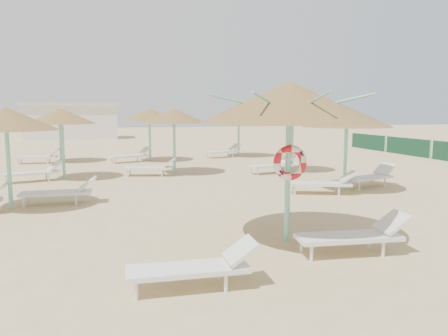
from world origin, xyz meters
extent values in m
plane|color=tan|center=(0.00, 0.00, 0.00)|extent=(120.00, 120.00, 0.00)
cylinder|color=#74CAB0|center=(0.48, 0.11, 1.32)|extent=(0.11, 0.11, 2.64)
cone|color=olive|center=(0.48, 0.11, 2.76)|extent=(3.52, 3.52, 0.79)
cylinder|color=#74CAB0|center=(0.48, 0.11, 2.49)|extent=(0.20, 0.20, 0.12)
cylinder|color=#74CAB0|center=(1.29, 0.11, 2.72)|extent=(1.59, 0.04, 0.40)
cylinder|color=#74CAB0|center=(1.06, 0.68, 2.72)|extent=(1.16, 1.16, 0.40)
cylinder|color=#74CAB0|center=(0.48, 0.92, 2.72)|extent=(0.04, 1.59, 0.40)
cylinder|color=#74CAB0|center=(-0.09, 0.68, 2.72)|extent=(1.16, 1.16, 0.40)
cylinder|color=#74CAB0|center=(-0.33, 0.11, 2.72)|extent=(1.59, 0.04, 0.40)
cylinder|color=#74CAB0|center=(-0.09, -0.47, 2.72)|extent=(1.16, 1.16, 0.40)
cylinder|color=#74CAB0|center=(0.48, -0.70, 2.72)|extent=(0.04, 1.59, 0.40)
cylinder|color=#74CAB0|center=(1.06, -0.47, 2.72)|extent=(1.16, 1.16, 0.40)
torus|color=red|center=(0.48, 0.01, 1.60)|extent=(0.69, 0.15, 0.69)
cylinder|color=silver|center=(-2.61, -1.92, 0.13)|extent=(0.06, 0.06, 0.26)
cylinder|color=silver|center=(-2.60, -1.45, 0.13)|extent=(0.06, 0.06, 0.26)
cylinder|color=silver|center=(-1.34, -1.96, 0.13)|extent=(0.06, 0.06, 0.26)
cylinder|color=silver|center=(-1.33, -1.50, 0.13)|extent=(0.06, 0.06, 0.26)
cube|color=silver|center=(-1.85, -1.71, 0.30)|extent=(1.81, 0.65, 0.08)
cube|color=silver|center=(-1.05, -1.74, 0.53)|extent=(0.48, 0.58, 0.34)
cylinder|color=silver|center=(0.43, -1.10, 0.14)|extent=(0.06, 0.06, 0.28)
cylinder|color=silver|center=(0.48, -0.61, 0.14)|extent=(0.06, 0.06, 0.28)
cylinder|color=silver|center=(1.78, -1.22, 0.14)|extent=(0.06, 0.06, 0.28)
cylinder|color=silver|center=(1.82, -0.73, 0.14)|extent=(0.06, 0.06, 0.28)
cube|color=silver|center=(1.25, -0.93, 0.32)|extent=(1.95, 0.78, 0.08)
cube|color=silver|center=(2.10, -1.00, 0.56)|extent=(0.54, 0.64, 0.36)
cylinder|color=#74CAB0|center=(-5.45, 4.69, 1.15)|extent=(0.11, 0.11, 2.30)
cone|color=olive|center=(-5.45, 4.69, 2.39)|extent=(2.64, 2.64, 0.59)
cylinder|color=#74CAB0|center=(-5.45, 4.69, 2.15)|extent=(0.20, 0.20, 0.12)
cylinder|color=silver|center=(-5.16, 4.77, 0.14)|extent=(0.06, 0.06, 0.28)
cylinder|color=silver|center=(-5.15, 5.27, 0.14)|extent=(0.06, 0.06, 0.28)
cylinder|color=silver|center=(-3.81, 4.73, 0.14)|extent=(0.06, 0.06, 0.28)
cylinder|color=silver|center=(-3.80, 5.23, 0.14)|extent=(0.06, 0.06, 0.28)
cube|color=silver|center=(-4.35, 4.99, 0.32)|extent=(1.92, 0.68, 0.08)
cube|color=silver|center=(-3.50, 4.96, 0.56)|extent=(0.51, 0.62, 0.36)
cylinder|color=#74CAB0|center=(-4.56, 9.74, 1.15)|extent=(0.11, 0.11, 2.30)
cone|color=olive|center=(-4.56, 9.74, 2.39)|extent=(2.52, 2.52, 0.57)
cylinder|color=#74CAB0|center=(-4.56, 9.74, 2.15)|extent=(0.20, 0.20, 0.12)
cylinder|color=silver|center=(-6.35, 8.86, 0.14)|extent=(0.06, 0.06, 0.28)
cylinder|color=silver|center=(-6.49, 9.34, 0.14)|extent=(0.06, 0.06, 0.28)
cylinder|color=silver|center=(-5.06, 9.26, 0.14)|extent=(0.06, 0.06, 0.28)
cylinder|color=silver|center=(-5.20, 9.74, 0.14)|extent=(0.06, 0.06, 0.28)
cube|color=silver|center=(-5.66, 9.34, 0.32)|extent=(2.00, 1.15, 0.08)
cube|color=silver|center=(-4.84, 9.59, 0.56)|extent=(0.64, 0.72, 0.36)
cylinder|color=#74CAB0|center=(-5.22, 15.64, 1.15)|extent=(0.11, 0.11, 2.30)
cone|color=olive|center=(-5.22, 15.64, 2.39)|extent=(2.61, 2.61, 0.59)
cylinder|color=#74CAB0|center=(-5.22, 15.64, 2.15)|extent=(0.20, 0.20, 0.12)
cylinder|color=silver|center=(-7.14, 15.08, 0.14)|extent=(0.06, 0.06, 0.28)
cylinder|color=silver|center=(-7.08, 15.57, 0.14)|extent=(0.06, 0.06, 0.28)
cylinder|color=silver|center=(-5.80, 14.93, 0.14)|extent=(0.06, 0.06, 0.28)
cylinder|color=silver|center=(-5.74, 15.42, 0.14)|extent=(0.06, 0.06, 0.28)
cube|color=silver|center=(-6.32, 15.24, 0.32)|extent=(1.96, 0.83, 0.08)
cube|color=silver|center=(-5.47, 15.14, 0.56)|extent=(0.55, 0.65, 0.36)
cylinder|color=#74CAB0|center=(-0.26, 10.08, 1.15)|extent=(0.11, 0.11, 2.30)
cone|color=olive|center=(-0.26, 10.08, 2.39)|extent=(2.65, 2.65, 0.60)
cylinder|color=#74CAB0|center=(-0.26, 10.08, 2.15)|extent=(0.20, 0.20, 0.12)
cylinder|color=silver|center=(-2.20, 9.63, 0.14)|extent=(0.06, 0.06, 0.28)
cylinder|color=silver|center=(-2.08, 10.11, 0.14)|extent=(0.06, 0.06, 0.28)
cylinder|color=silver|center=(-0.89, 9.30, 0.14)|extent=(0.06, 0.06, 0.28)
cylinder|color=silver|center=(-0.77, 9.79, 0.14)|extent=(0.06, 0.06, 0.28)
cube|color=silver|center=(-1.36, 9.68, 0.32)|extent=(1.99, 1.06, 0.08)
cube|color=silver|center=(-0.54, 9.47, 0.56)|extent=(0.62, 0.70, 0.36)
cylinder|color=#74CAB0|center=(-0.80, 14.95, 1.15)|extent=(0.11, 0.11, 2.30)
cone|color=olive|center=(-0.80, 14.95, 2.39)|extent=(2.80, 2.80, 0.63)
cylinder|color=#74CAB0|center=(-0.80, 14.95, 2.15)|extent=(0.20, 0.20, 0.12)
cylinder|color=silver|center=(-2.58, 14.05, 0.14)|extent=(0.06, 0.06, 0.28)
cylinder|color=silver|center=(-2.74, 14.53, 0.14)|extent=(0.06, 0.06, 0.28)
cylinder|color=silver|center=(-1.30, 14.49, 0.14)|extent=(0.06, 0.06, 0.28)
cylinder|color=silver|center=(-1.46, 14.96, 0.14)|extent=(0.06, 0.06, 0.28)
cube|color=silver|center=(-1.90, 14.55, 0.32)|extent=(2.00, 1.20, 0.08)
cube|color=silver|center=(-1.09, 14.82, 0.56)|extent=(0.65, 0.72, 0.36)
cylinder|color=#74CAB0|center=(4.57, 4.88, 1.15)|extent=(0.11, 0.11, 2.30)
cone|color=olive|center=(4.57, 4.88, 2.40)|extent=(2.90, 2.90, 0.65)
cylinder|color=#74CAB0|center=(4.57, 4.88, 2.15)|extent=(0.20, 0.20, 0.12)
cylinder|color=silver|center=(2.63, 4.50, 0.14)|extent=(0.06, 0.06, 0.28)
cylinder|color=silver|center=(2.79, 4.98, 0.14)|extent=(0.06, 0.06, 0.28)
cylinder|color=silver|center=(3.91, 4.06, 0.14)|extent=(0.06, 0.06, 0.28)
cylinder|color=silver|center=(4.07, 4.53, 0.14)|extent=(0.06, 0.06, 0.28)
cube|color=silver|center=(3.47, 4.48, 0.32)|extent=(2.00, 1.21, 0.08)
cube|color=silver|center=(4.27, 4.20, 0.56)|extent=(0.66, 0.73, 0.36)
cylinder|color=silver|center=(4.99, 4.68, 0.14)|extent=(0.06, 0.06, 0.28)
cylinder|color=silver|center=(4.83, 5.15, 0.14)|extent=(0.06, 0.06, 0.28)
cylinder|color=silver|center=(6.27, 5.12, 0.14)|extent=(0.06, 0.06, 0.28)
cylinder|color=silver|center=(6.11, 5.59, 0.14)|extent=(0.06, 0.06, 0.28)
cube|color=silver|center=(5.67, 5.18, 0.32)|extent=(2.00, 1.21, 0.08)
cube|color=silver|center=(6.47, 5.46, 0.56)|extent=(0.66, 0.73, 0.36)
cylinder|color=#74CAB0|center=(4.71, 9.47, 1.15)|extent=(0.11, 0.11, 2.30)
cone|color=olive|center=(4.71, 9.47, 2.38)|extent=(2.48, 2.48, 0.56)
cylinder|color=#74CAB0|center=(4.71, 9.47, 2.15)|extent=(0.20, 0.20, 0.12)
cylinder|color=silver|center=(2.89, 8.64, 0.14)|extent=(0.06, 0.06, 0.28)
cylinder|color=silver|center=(2.78, 9.13, 0.14)|extent=(0.06, 0.06, 0.28)
cylinder|color=silver|center=(4.20, 8.95, 0.14)|extent=(0.06, 0.06, 0.28)
cylinder|color=silver|center=(4.09, 9.44, 0.14)|extent=(0.06, 0.06, 0.28)
cube|color=silver|center=(3.61, 9.07, 0.32)|extent=(1.99, 1.04, 0.08)
cube|color=silver|center=(4.44, 9.26, 0.56)|extent=(0.61, 0.69, 0.36)
cylinder|color=#74CAB0|center=(4.29, 15.95, 1.15)|extent=(0.11, 0.11, 2.30)
cone|color=olive|center=(4.29, 15.95, 2.40)|extent=(2.90, 2.90, 0.65)
cylinder|color=#74CAB0|center=(4.29, 15.95, 2.15)|extent=(0.20, 0.20, 0.12)
cylinder|color=silver|center=(2.48, 15.10, 0.14)|extent=(0.06, 0.06, 0.28)
cylinder|color=silver|center=(2.35, 15.59, 0.14)|extent=(0.06, 0.06, 0.28)
cylinder|color=silver|center=(3.78, 15.44, 0.14)|extent=(0.06, 0.06, 0.28)
cylinder|color=silver|center=(3.66, 15.93, 0.14)|extent=(0.06, 0.06, 0.28)
cube|color=silver|center=(3.19, 15.55, 0.32)|extent=(1.99, 1.08, 0.08)
cube|color=silver|center=(4.01, 15.76, 0.56)|extent=(0.62, 0.70, 0.36)
cube|color=silver|center=(-6.00, 35.00, 1.50)|extent=(8.00, 4.00, 3.00)
cube|color=beige|center=(-6.00, 35.00, 3.12)|extent=(8.40, 4.40, 0.25)
cube|color=#1B5138|center=(14.00, 14.00, 0.50)|extent=(0.08, 3.80, 1.00)
cylinder|color=#74CAB0|center=(14.00, 12.10, 0.55)|extent=(0.08, 0.08, 1.10)
cube|color=#1B5138|center=(14.00, 18.00, 0.50)|extent=(0.08, 3.80, 1.00)
cylinder|color=#74CAB0|center=(14.00, 16.10, 0.55)|extent=(0.08, 0.08, 1.10)
camera|label=1|loc=(-2.93, -7.76, 2.61)|focal=35.00mm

